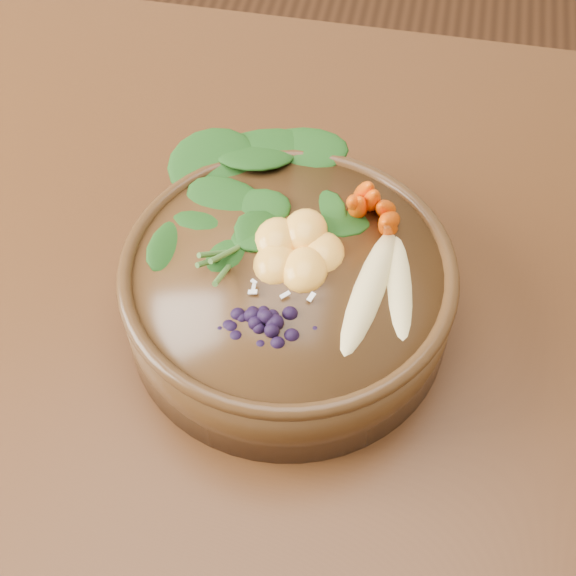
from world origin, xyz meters
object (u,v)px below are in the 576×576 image
stoneware_bowl (288,294)px  blueberry_pile (267,308)px  carrot_cluster (374,185)px  banana_halves (386,278)px  dining_table (223,320)px  kale_heap (261,189)px  mandarin_cluster (297,240)px

stoneware_bowl → blueberry_pile: 0.09m
carrot_cluster → banana_halves: carrot_cluster is taller
dining_table → stoneware_bowl: size_ratio=5.20×
kale_heap → carrot_cluster: 0.11m
kale_heap → banana_halves: bearing=-30.8°
dining_table → carrot_cluster: (0.15, 0.03, 0.22)m
banana_halves → blueberry_pile: size_ratio=1.21×
stoneware_bowl → kale_heap: bearing=119.7°
stoneware_bowl → blueberry_pile: blueberry_pile is taller
dining_table → blueberry_pile: bearing=-54.9°
kale_heap → mandarin_cluster: 0.07m
carrot_cluster → blueberry_pile: 0.16m
dining_table → mandarin_cluster: size_ratio=16.39×
kale_heap → banana_halves: size_ratio=1.18×
kale_heap → blueberry_pile: size_ratio=1.42×
dining_table → carrot_cluster: carrot_cluster is taller
blueberry_pile → kale_heap: bearing=104.6°
stoneware_bowl → carrot_cluster: (0.07, 0.08, 0.08)m
kale_heap → mandarin_cluster: (0.04, -0.05, -0.01)m
kale_heap → carrot_cluster: (0.10, 0.01, 0.02)m
stoneware_bowl → mandarin_cluster: size_ratio=3.15×
stoneware_bowl → carrot_cluster: carrot_cluster is taller
dining_table → kale_heap: size_ratio=7.93×
carrot_cluster → blueberry_pile: size_ratio=0.60×
mandarin_cluster → blueberry_pile: size_ratio=0.69×
stoneware_bowl → carrot_cluster: 0.13m
blueberry_pile → mandarin_cluster: bearing=83.5°
dining_table → stoneware_bowl: 0.17m
banana_halves → mandarin_cluster: mandarin_cluster is taller
kale_heap → blueberry_pile: bearing=-75.4°
dining_table → carrot_cluster: bearing=9.6°
stoneware_bowl → mandarin_cluster: mandarin_cluster is taller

